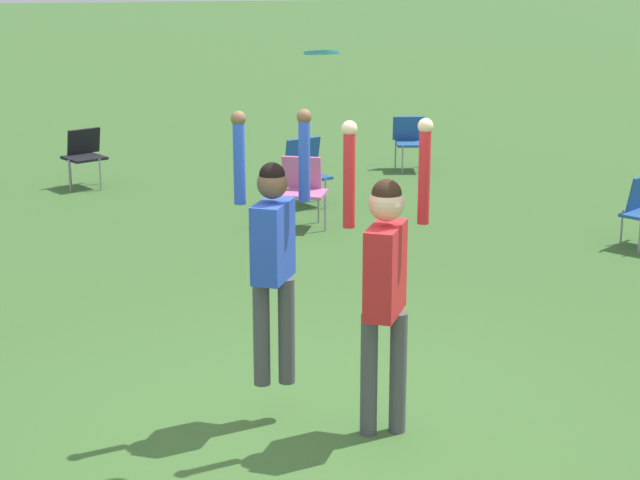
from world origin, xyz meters
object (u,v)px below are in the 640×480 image
object	(u,v)px
camping_chair_4	(84,152)
camping_chair_5	(411,138)
camping_chair_2	(304,168)
camping_chair_3	(304,185)
frisbee	(321,53)
person_jumping	(273,244)
person_defending	(385,271)

from	to	relation	value
camping_chair_4	camping_chair_5	world-z (taller)	camping_chair_4
camping_chair_2	camping_chair_3	xyz separation A→B (m)	(-0.21, -1.15, 0.02)
frisbee	camping_chair_2	xyz separation A→B (m)	(1.14, 6.95, -2.19)
person_jumping	person_defending	world-z (taller)	person_jumping
camping_chair_2	camping_chair_4	distance (m)	3.31
camping_chair_2	camping_chair_5	world-z (taller)	camping_chair_2
person_jumping	camping_chair_5	bearing A→B (deg)	6.10
camping_chair_3	frisbee	bearing A→B (deg)	103.31
person_jumping	camping_chair_5	world-z (taller)	person_jumping
person_jumping	person_defending	bearing A→B (deg)	-90.00
person_defending	person_jumping	bearing A→B (deg)	-90.00
camping_chair_3	camping_chair_4	distance (m)	3.86
person_defending	frisbee	distance (m)	1.54
person_defending	camping_chair_2	distance (m)	7.01
camping_chair_2	camping_chair_5	bearing A→B (deg)	-161.51
camping_chair_4	camping_chair_5	size ratio (longest dim) A/B	1.01
frisbee	camping_chair_4	bearing A→B (deg)	101.43
camping_chair_4	frisbee	bearing A→B (deg)	72.20
camping_chair_5	camping_chair_2	bearing A→B (deg)	53.80
camping_chair_4	person_jumping	bearing A→B (deg)	70.94
camping_chair_2	camping_chair_5	xyz separation A→B (m)	(2.00, 1.91, -0.00)
frisbee	camping_chair_4	xyz separation A→B (m)	(-1.74, 8.59, -2.18)
camping_chair_3	camping_chair_4	size ratio (longest dim) A/B	1.05
frisbee	camping_chair_3	bearing A→B (deg)	80.93
frisbee	camping_chair_3	distance (m)	6.26
person_jumping	person_defending	distance (m)	0.82
person_jumping	camping_chair_5	size ratio (longest dim) A/B	2.48
camping_chair_2	camping_chair_4	bearing A→B (deg)	-54.88
frisbee	camping_chair_2	bearing A→B (deg)	80.70
camping_chair_3	camping_chair_4	world-z (taller)	camping_chair_3
person_defending	camping_chair_2	world-z (taller)	person_defending
person_jumping	camping_chair_4	bearing A→B (deg)	38.17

